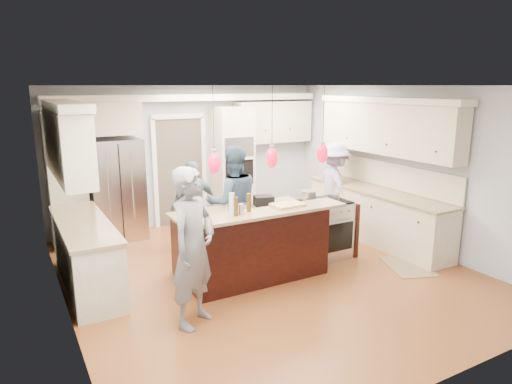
% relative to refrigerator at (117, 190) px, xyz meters
% --- Properties ---
extents(ground_plane, '(6.00, 6.00, 0.00)m').
position_rel_refrigerator_xyz_m(ground_plane, '(1.55, -2.64, -0.90)').
color(ground_plane, brown).
rests_on(ground_plane, ground).
extents(room_shell, '(5.54, 6.04, 2.72)m').
position_rel_refrigerator_xyz_m(room_shell, '(1.55, -2.64, 0.92)').
color(room_shell, '#B2BCC6').
rests_on(room_shell, ground).
extents(refrigerator, '(0.90, 0.70, 1.80)m').
position_rel_refrigerator_xyz_m(refrigerator, '(0.00, 0.00, 0.00)').
color(refrigerator, '#B7B7BC').
rests_on(refrigerator, ground).
extents(oven_column, '(0.72, 0.69, 2.30)m').
position_rel_refrigerator_xyz_m(oven_column, '(2.30, 0.03, 0.25)').
color(oven_column, beige).
rests_on(oven_column, ground).
extents(back_upper_cabinets, '(5.30, 0.61, 2.54)m').
position_rel_refrigerator_xyz_m(back_upper_cabinets, '(0.80, 0.12, 0.77)').
color(back_upper_cabinets, beige).
rests_on(back_upper_cabinets, ground).
extents(right_counter_run, '(0.64, 3.10, 2.51)m').
position_rel_refrigerator_xyz_m(right_counter_run, '(3.99, -2.34, 0.16)').
color(right_counter_run, beige).
rests_on(right_counter_run, ground).
extents(left_cabinets, '(0.64, 2.30, 2.51)m').
position_rel_refrigerator_xyz_m(left_cabinets, '(-0.89, -1.84, 0.16)').
color(left_cabinets, beige).
rests_on(left_cabinets, ground).
extents(kitchen_island, '(2.10, 1.46, 1.12)m').
position_rel_refrigerator_xyz_m(kitchen_island, '(1.30, -2.57, -0.41)').
color(kitchen_island, black).
rests_on(kitchen_island, ground).
extents(island_range, '(0.82, 0.71, 0.92)m').
position_rel_refrigerator_xyz_m(island_range, '(2.71, -2.49, -0.44)').
color(island_range, '#B7B7BC').
rests_on(island_range, ground).
extents(pendant_lights, '(1.75, 0.15, 1.03)m').
position_rel_refrigerator_xyz_m(pendant_lights, '(1.30, -3.15, 0.90)').
color(pendant_lights, black).
rests_on(pendant_lights, ground).
extents(person_bar_end, '(0.81, 0.74, 1.85)m').
position_rel_refrigerator_xyz_m(person_bar_end, '(0.06, -3.50, 0.02)').
color(person_bar_end, slate).
rests_on(person_bar_end, ground).
extents(person_far_left, '(1.00, 0.85, 1.79)m').
position_rel_refrigerator_xyz_m(person_far_left, '(1.41, -1.79, -0.01)').
color(person_far_left, '#344C65').
rests_on(person_far_left, ground).
extents(person_far_right, '(0.91, 0.48, 1.47)m').
position_rel_refrigerator_xyz_m(person_far_right, '(1.05, -1.04, -0.16)').
color(person_far_right, slate).
rests_on(person_far_right, ground).
extents(person_range_side, '(0.76, 1.15, 1.66)m').
position_rel_refrigerator_xyz_m(person_range_side, '(3.78, -1.40, -0.07)').
color(person_range_side, '#9C8CBD').
rests_on(person_range_side, ground).
extents(floor_rug, '(0.83, 0.99, 0.01)m').
position_rel_refrigerator_xyz_m(floor_rug, '(3.52, -3.52, -0.89)').
color(floor_rug, olive).
rests_on(floor_rug, ground).
extents(water_bottle, '(0.09, 0.09, 0.29)m').
position_rel_refrigerator_xyz_m(water_bottle, '(0.72, -3.16, 0.37)').
color(water_bottle, silver).
rests_on(water_bottle, kitchen_island).
extents(beer_bottle_a, '(0.07, 0.07, 0.21)m').
position_rel_refrigerator_xyz_m(beer_bottle_a, '(0.72, -3.13, 0.33)').
color(beer_bottle_a, '#462C0C').
rests_on(beer_bottle_a, kitchen_island).
extents(beer_bottle_b, '(0.06, 0.06, 0.24)m').
position_rel_refrigerator_xyz_m(beer_bottle_b, '(0.76, -3.18, 0.34)').
color(beer_bottle_b, '#462C0C').
rests_on(beer_bottle_b, kitchen_island).
extents(beer_bottle_c, '(0.08, 0.08, 0.24)m').
position_rel_refrigerator_xyz_m(beer_bottle_c, '(1.00, -3.09, 0.34)').
color(beer_bottle_c, '#462C0C').
rests_on(beer_bottle_c, kitchen_island).
extents(drink_can, '(0.09, 0.09, 0.14)m').
position_rel_refrigerator_xyz_m(drink_can, '(0.85, -3.16, 0.29)').
color(drink_can, '#B7B7BC').
rests_on(drink_can, kitchen_island).
extents(cutting_board, '(0.42, 0.31, 0.03)m').
position_rel_refrigerator_xyz_m(cutting_board, '(1.58, -3.11, 0.24)').
color(cutting_board, tan).
rests_on(cutting_board, kitchen_island).
extents(pot_large, '(0.25, 0.25, 0.15)m').
position_rel_refrigerator_xyz_m(pot_large, '(2.50, -2.30, 0.09)').
color(pot_large, '#B7B7BC').
rests_on(pot_large, island_range).
extents(pot_small, '(0.19, 0.19, 0.10)m').
position_rel_refrigerator_xyz_m(pot_small, '(2.87, -2.49, 0.07)').
color(pot_small, '#B7B7BC').
rests_on(pot_small, island_range).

